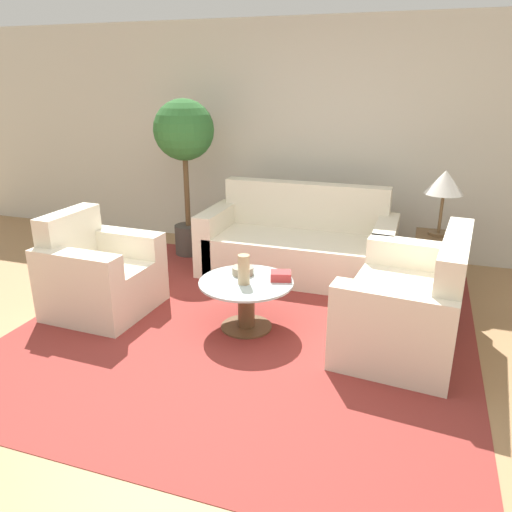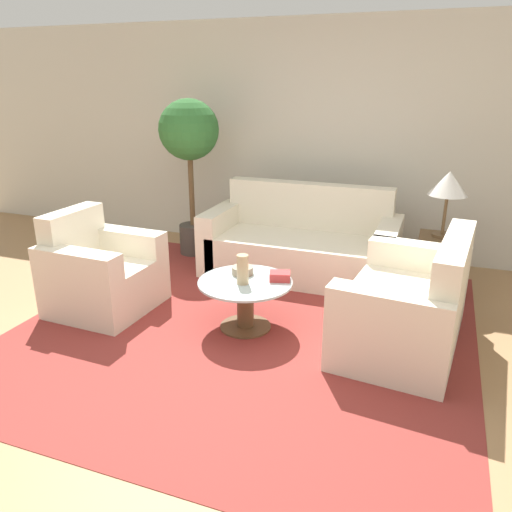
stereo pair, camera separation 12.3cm
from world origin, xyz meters
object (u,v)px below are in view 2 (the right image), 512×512
object	(u,v)px
book_stack	(280,276)
loveseat	(412,310)
armchair	(100,276)
vase	(243,269)
bowl	(243,270)
potted_plant	(189,143)
coffee_table	(245,298)
sofa_main	(302,246)
table_lamp	(448,185)

from	to	relation	value
book_stack	loveseat	bearing A→B (deg)	-12.56
armchair	loveseat	size ratio (longest dim) A/B	0.62
armchair	book_stack	xyz separation A→B (m)	(1.62, 0.20, 0.15)
vase	bowl	world-z (taller)	vase
potted_plant	bowl	size ratio (longest dim) A/B	9.83
book_stack	coffee_table	bearing A→B (deg)	-171.62
sofa_main	potted_plant	size ratio (longest dim) A/B	1.12
sofa_main	armchair	distance (m)	2.06
sofa_main	coffee_table	xyz separation A→B (m)	(-0.09, -1.37, -0.03)
loveseat	potted_plant	world-z (taller)	potted_plant
coffee_table	table_lamp	size ratio (longest dim) A/B	1.27
table_lamp	book_stack	size ratio (longest dim) A/B	3.13
potted_plant	bowl	bearing A→B (deg)	-49.71
coffee_table	loveseat	bearing A→B (deg)	8.13
loveseat	table_lamp	world-z (taller)	table_lamp
armchair	coffee_table	world-z (taller)	armchair
armchair	bowl	distance (m)	1.31
potted_plant	coffee_table	bearing A→B (deg)	-50.57
armchair	table_lamp	world-z (taller)	table_lamp
loveseat	table_lamp	size ratio (longest dim) A/B	2.34
armchair	potted_plant	bearing A→B (deg)	-1.02
loveseat	vase	bearing A→B (deg)	-73.78
armchair	loveseat	bearing A→B (deg)	-82.05
coffee_table	potted_plant	xyz separation A→B (m)	(-1.27, 1.55, 1.02)
coffee_table	sofa_main	bearing A→B (deg)	86.06
armchair	vase	bearing A→B (deg)	-86.61
sofa_main	table_lamp	xyz separation A→B (m)	(1.36, -0.07, 0.76)
loveseat	potted_plant	bearing A→B (deg)	-112.10
potted_plant	book_stack	bearing A→B (deg)	-43.08
potted_plant	book_stack	xyz separation A→B (m)	(1.53, -1.43, -0.83)
vase	table_lamp	bearing A→B (deg)	42.99
book_stack	table_lamp	bearing A→B (deg)	28.40
sofa_main	bowl	bearing A→B (deg)	-97.98
armchair	bowl	xyz separation A→B (m)	(1.29, 0.22, 0.15)
table_lamp	vase	world-z (taller)	table_lamp
table_lamp	vase	xyz separation A→B (m)	(-1.45, -1.36, -0.52)
armchair	potted_plant	size ratio (longest dim) A/B	0.50
bowl	potted_plant	bearing A→B (deg)	130.29
bowl	armchair	bearing A→B (deg)	-170.36
table_lamp	book_stack	xyz separation A→B (m)	(-1.20, -1.19, -0.60)
armchair	potted_plant	distance (m)	1.90
coffee_table	potted_plant	world-z (taller)	potted_plant
coffee_table	book_stack	bearing A→B (deg)	24.66
potted_plant	book_stack	world-z (taller)	potted_plant
coffee_table	vase	distance (m)	0.27
vase	armchair	bearing A→B (deg)	-178.88
table_lamp	vase	bearing A→B (deg)	-137.01
vase	book_stack	world-z (taller)	vase
vase	potted_plant	bearing A→B (deg)	128.49
loveseat	potted_plant	size ratio (longest dim) A/B	0.80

